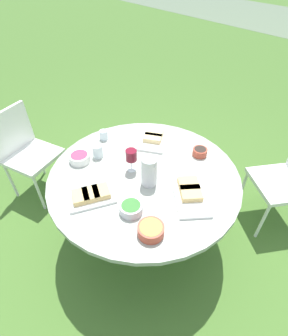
% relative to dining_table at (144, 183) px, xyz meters
% --- Properties ---
extents(ground_plane, '(40.00, 40.00, 0.00)m').
position_rel_dining_table_xyz_m(ground_plane, '(0.00, 0.00, -0.64)').
color(ground_plane, '#446B2B').
extents(dining_table, '(1.38, 1.38, 0.73)m').
position_rel_dining_table_xyz_m(dining_table, '(0.00, 0.00, 0.00)').
color(dining_table, '#4C4C51').
rests_on(dining_table, ground_plane).
extents(chair_near_right, '(0.55, 0.56, 0.89)m').
position_rel_dining_table_xyz_m(chair_near_right, '(-1.18, -0.47, -0.11)').
color(chair_near_right, silver).
rests_on(chair_near_right, ground_plane).
extents(water_pitcher, '(0.11, 0.11, 0.22)m').
position_rel_dining_table_xyz_m(water_pitcher, '(0.09, -0.03, 0.20)').
color(water_pitcher, silver).
rests_on(water_pitcher, dining_table).
extents(wine_glass, '(0.08, 0.08, 0.18)m').
position_rel_dining_table_xyz_m(wine_glass, '(-0.09, -0.04, 0.23)').
color(wine_glass, silver).
rests_on(wine_glass, dining_table).
extents(platter_bread_main, '(0.41, 0.38, 0.06)m').
position_rel_dining_table_xyz_m(platter_bread_main, '(0.36, 0.09, 0.12)').
color(platter_bread_main, white).
rests_on(platter_bread_main, dining_table).
extents(platter_charcuterie, '(0.29, 0.35, 0.06)m').
position_rel_dining_table_xyz_m(platter_charcuterie, '(-0.05, -0.41, 0.12)').
color(platter_charcuterie, white).
rests_on(platter_charcuterie, dining_table).
extents(platter_sandwich_side, '(0.35, 0.37, 0.06)m').
position_rel_dining_table_xyz_m(platter_sandwich_side, '(-0.26, 0.32, 0.12)').
color(platter_sandwich_side, white).
rests_on(platter_sandwich_side, dining_table).
extents(bowl_fries, '(0.16, 0.16, 0.07)m').
position_rel_dining_table_xyz_m(bowl_fries, '(0.41, -0.30, 0.13)').
color(bowl_fries, '#B74733').
rests_on(bowl_fries, dining_table).
extents(bowl_salad, '(0.15, 0.15, 0.06)m').
position_rel_dining_table_xyz_m(bowl_salad, '(0.21, -0.29, 0.13)').
color(bowl_salad, silver).
rests_on(bowl_salad, dining_table).
extents(bowl_olives, '(0.11, 0.11, 0.06)m').
position_rel_dining_table_xyz_m(bowl_olives, '(0.12, 0.47, 0.13)').
color(bowl_olives, '#B74733').
rests_on(bowl_olives, dining_table).
extents(bowl_dip_red, '(0.16, 0.16, 0.06)m').
position_rel_dining_table_xyz_m(bowl_dip_red, '(-0.43, -0.27, 0.13)').
color(bowl_dip_red, white).
rests_on(bowl_dip_red, dining_table).
extents(cup_water_near, '(0.08, 0.08, 0.10)m').
position_rel_dining_table_xyz_m(cup_water_near, '(-0.39, -0.13, 0.15)').
color(cup_water_near, silver).
rests_on(cup_water_near, dining_table).
extents(cup_water_far, '(0.07, 0.07, 0.08)m').
position_rel_dining_table_xyz_m(cup_water_far, '(-0.55, 0.03, 0.13)').
color(cup_water_far, silver).
rests_on(cup_water_far, dining_table).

